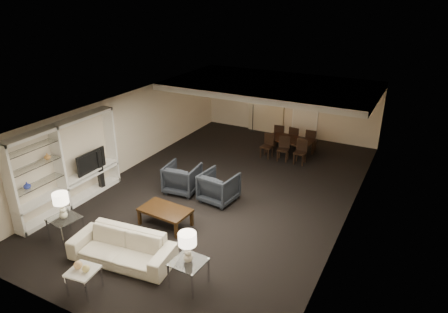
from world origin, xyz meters
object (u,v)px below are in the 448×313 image
at_px(chair_nr, 300,152).
at_px(floor_lamp, 253,114).
at_px(armchair_right, 219,187).
at_px(chair_fr, 311,140).
at_px(table_lamp_right, 188,248).
at_px(side_table_left, 66,229).
at_px(armchair_left, 182,178).
at_px(sofa, 122,248).
at_px(coffee_table, 166,217).
at_px(vase_amber, 47,156).
at_px(pendant_light, 279,101).
at_px(side_table_right, 189,273).
at_px(table_lamp_left, 62,206).
at_px(chair_fm, 295,137).
at_px(vase_blue, 27,185).
at_px(floor_speaker, 100,171).
at_px(chair_fl, 280,135).
at_px(chair_nm, 283,149).
at_px(dining_table, 289,147).
at_px(television, 89,161).
at_px(marble_table, 84,281).
at_px(chair_nl, 267,146).

xyz_separation_m(chair_nr, floor_lamp, (-2.74, 2.29, 0.33)).
xyz_separation_m(armchair_right, chair_fr, (1.21, 4.78, -0.01)).
distance_m(armchair_right, table_lamp_right, 3.51).
height_order(side_table_left, chair_fr, chair_fr).
bearing_deg(armchair_left, side_table_left, 64.99).
bearing_deg(sofa, coffee_table, 83.36).
relative_size(armchair_right, vase_amber, 5.57).
height_order(pendant_light, side_table_right, pendant_light).
bearing_deg(coffee_table, sofa, -90.00).
height_order(armchair_left, side_table_right, armchair_left).
distance_m(table_lamp_left, chair_fm, 8.60).
distance_m(table_lamp_left, vase_blue, 1.17).
relative_size(floor_speaker, chair_fl, 1.49).
relative_size(chair_nm, chair_fl, 1.00).
bearing_deg(table_lamp_left, chair_nm, 66.73).
bearing_deg(sofa, vase_blue, 172.78).
bearing_deg(table_lamp_left, coffee_table, 43.26).
height_order(chair_fl, floor_lamp, floor_lamp).
bearing_deg(chair_nr, table_lamp_right, -90.02).
xyz_separation_m(table_lamp_right, chair_nr, (0.11, 6.78, -0.49)).
relative_size(chair_fl, chair_fm, 1.00).
bearing_deg(table_lamp_right, dining_table, 93.74).
height_order(pendant_light, armchair_left, pendant_light).
height_order(table_lamp_right, dining_table, table_lamp_right).
bearing_deg(floor_lamp, side_table_left, -94.86).
xyz_separation_m(coffee_table, armchair_left, (-0.60, 1.70, 0.20)).
xyz_separation_m(sofa, television, (-2.82, 1.97, 0.71)).
bearing_deg(vase_amber, side_table_right, -8.99).
distance_m(side_table_left, side_table_right, 3.40).
relative_size(table_lamp_left, chair_nr, 0.77).
relative_size(chair_nr, chair_fr, 1.00).
bearing_deg(floor_speaker, vase_blue, -85.69).
bearing_deg(chair_nr, floor_speaker, -134.28).
distance_m(sofa, chair_fr, 8.28).
relative_size(pendant_light, chair_fm, 0.62).
height_order(side_table_right, chair_fl, chair_fl).
bearing_deg(chair_nr, armchair_right, -108.30).
distance_m(vase_blue, chair_nr, 8.23).
xyz_separation_m(armchair_right, marble_table, (-0.60, -4.40, -0.16)).
distance_m(table_lamp_left, chair_nl, 7.18).
relative_size(marble_table, chair_fl, 0.62).
bearing_deg(sofa, chair_fm, 74.82).
height_order(pendant_light, television, pendant_light).
height_order(pendant_light, floor_speaker, pendant_light).
bearing_deg(marble_table, vase_blue, 158.37).
distance_m(coffee_table, chair_nr, 5.49).
xyz_separation_m(marble_table, chair_fr, (1.81, 9.18, 0.16)).
relative_size(marble_table, television, 0.52).
bearing_deg(television, floor_lamp, -14.90).
relative_size(dining_table, chair_fm, 1.92).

